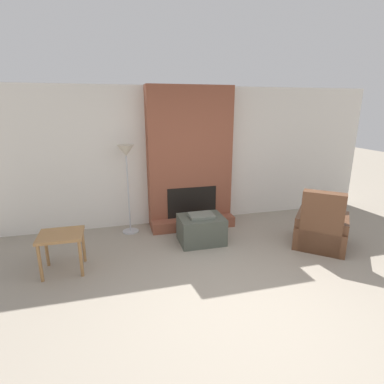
% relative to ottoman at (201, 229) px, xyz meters
% --- Properties ---
extents(ground_plane, '(24.00, 24.00, 0.00)m').
position_rel_ottoman_xyz_m(ground_plane, '(0.03, -1.77, -0.24)').
color(ground_plane, gray).
extents(wall_back, '(7.78, 0.06, 2.60)m').
position_rel_ottoman_xyz_m(wall_back, '(0.03, 1.11, 1.06)').
color(wall_back, silver).
rests_on(wall_back, ground_plane).
extents(fireplace, '(1.58, 0.61, 2.60)m').
position_rel_ottoman_xyz_m(fireplace, '(0.03, 0.88, 1.00)').
color(fireplace, brown).
rests_on(fireplace, ground_plane).
extents(ottoman, '(0.74, 0.58, 0.50)m').
position_rel_ottoman_xyz_m(ottoman, '(0.00, 0.00, 0.00)').
color(ottoman, '#474C42').
rests_on(ottoman, ground_plane).
extents(armchair, '(1.13, 1.13, 0.99)m').
position_rel_ottoman_xyz_m(armchair, '(1.84, -0.67, 0.05)').
color(armchair, brown).
rests_on(armchair, ground_plane).
extents(side_table, '(0.58, 0.50, 0.56)m').
position_rel_ottoman_xyz_m(side_table, '(-2.12, -0.41, 0.24)').
color(side_table, '#9E7042').
rests_on(side_table, ground_plane).
extents(floor_lamp_left, '(0.30, 0.30, 1.60)m').
position_rel_ottoman_xyz_m(floor_lamp_left, '(-1.14, 0.75, 1.10)').
color(floor_lamp_left, '#ADADB2').
rests_on(floor_lamp_left, ground_plane).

